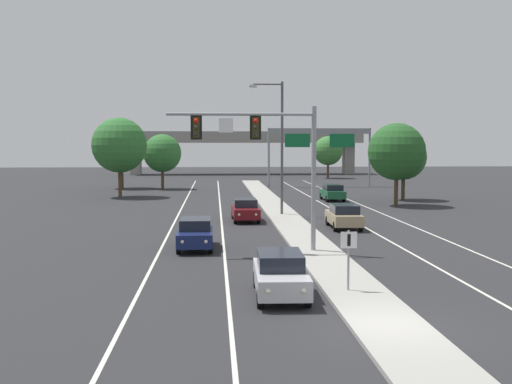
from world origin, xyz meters
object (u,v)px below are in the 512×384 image
object	(u,v)px
car_oncoming_navy	(195,233)
tree_far_right_c	(328,151)
highway_sign_gantry	(320,138)
car_receding_green	(332,192)
tree_far_left_c	(122,147)
car_oncoming_silver	(280,274)
tree_far_left_a	(162,153)
car_receding_tan	(344,216)
tree_far_right_b	(397,152)
tree_far_right_a	(404,157)
street_lamp_median	(279,140)
tree_far_left_b	(119,145)
median_sign_post	(349,251)
overhead_signal_mast	(267,147)
car_oncoming_darkred	(245,210)

from	to	relation	value
car_oncoming_navy	tree_far_right_c	bearing A→B (deg)	73.91
car_oncoming_navy	highway_sign_gantry	xyz separation A→B (m)	(14.40, 46.63, 5.34)
car_receding_green	tree_far_left_c	xyz separation A→B (m)	(-22.73, 18.18, 4.28)
car_oncoming_silver	tree_far_left_a	distance (m)	55.08
car_receding_tan	highway_sign_gantry	xyz separation A→B (m)	(5.00, 39.36, 5.34)
tree_far_left_a	tree_far_right_b	bearing A→B (deg)	-44.57
tree_far_right_c	tree_far_right_a	size ratio (longest dim) A/B	1.04
street_lamp_median	tree_far_left_b	xyz separation A→B (m)	(-14.61, 17.83, -0.45)
tree_far_left_c	tree_far_left_b	xyz separation A→B (m)	(1.64, -12.74, 0.25)
median_sign_post	highway_sign_gantry	world-z (taller)	highway_sign_gantry
car_receding_green	tree_far_left_a	size ratio (longest dim) A/B	0.68
median_sign_post	car_oncoming_navy	world-z (taller)	median_sign_post
tree_far_left_a	street_lamp_median	bearing A→B (deg)	-69.00
car_receding_tan	tree_far_right_c	xyz separation A→B (m)	(9.65, 58.72, 3.55)
car_receding_green	highway_sign_gantry	xyz separation A→B (m)	(2.01, 19.66, 5.34)
highway_sign_gantry	tree_far_left_c	bearing A→B (deg)	-176.59
car_oncoming_navy	tree_far_right_a	size ratio (longest dim) A/B	0.70
car_oncoming_navy	tree_far_left_c	size ratio (longest dim) A/B	0.57
car_receding_green	highway_sign_gantry	size ratio (longest dim) A/B	0.34
car_receding_tan	highway_sign_gantry	size ratio (longest dim) A/B	0.34
tree_far_left_a	tree_far_right_c	distance (m)	32.96
car_oncoming_silver	overhead_signal_mast	bearing A→B (deg)	88.48
street_lamp_median	tree_far_left_c	size ratio (longest dim) A/B	1.28
street_lamp_median	highway_sign_gantry	distance (m)	33.15
car_receding_tan	car_oncoming_navy	bearing A→B (deg)	-142.26
overhead_signal_mast	car_oncoming_darkred	xyz separation A→B (m)	(-0.42, 13.25, -4.52)
overhead_signal_mast	tree_far_left_b	distance (m)	36.26
car_oncoming_darkred	tree_far_right_c	size ratio (longest dim) A/B	0.67
overhead_signal_mast	car_receding_green	xyz separation A→B (m)	(8.77, 28.66, -4.52)
median_sign_post	tree_far_left_c	world-z (taller)	tree_far_left_c
overhead_signal_mast	tree_far_left_a	bearing A→B (deg)	101.08
car_oncoming_darkred	car_receding_tan	xyz separation A→B (m)	(6.20, -4.30, 0.00)
car_oncoming_darkred	tree_far_right_a	size ratio (longest dim) A/B	0.70
street_lamp_median	car_oncoming_darkred	world-z (taller)	street_lamp_median
car_oncoming_silver	tree_far_left_b	world-z (taller)	tree_far_left_b
tree_far_right_c	tree_far_right_b	xyz separation A→B (m)	(-1.96, -44.28, 0.42)
tree_far_right_c	tree_far_right_b	world-z (taller)	tree_far_right_b
car_receding_green	tree_far_right_c	bearing A→B (deg)	80.32
highway_sign_gantry	car_oncoming_darkred	bearing A→B (deg)	-107.72
car_receding_green	highway_sign_gantry	world-z (taller)	highway_sign_gantry
car_receding_green	highway_sign_gantry	distance (m)	20.47
car_oncoming_navy	car_oncoming_darkred	bearing A→B (deg)	74.58
car_receding_tan	tree_far_left_c	bearing A→B (deg)	117.52
overhead_signal_mast	highway_sign_gantry	distance (m)	49.51
tree_far_left_a	tree_far_right_a	size ratio (longest dim) A/B	1.03
tree_far_left_b	street_lamp_median	bearing A→B (deg)	-50.66
car_oncoming_navy	car_oncoming_darkred	world-z (taller)	same
overhead_signal_mast	tree_far_left_c	bearing A→B (deg)	106.59
tree_far_left_a	car_oncoming_silver	bearing A→B (deg)	-80.94
tree_far_right_c	overhead_signal_mast	bearing A→B (deg)	-102.84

